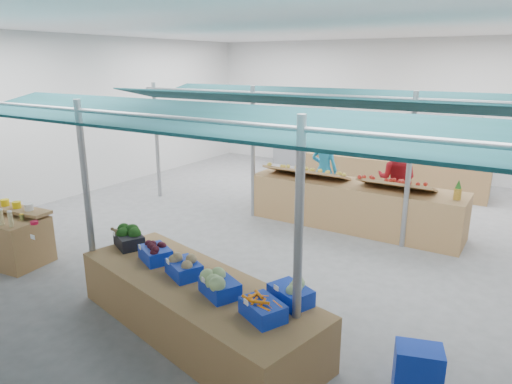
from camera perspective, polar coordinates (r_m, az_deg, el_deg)
floor at (r=9.92m, az=2.90°, el=-4.71°), size 13.00×13.00×0.00m
hall at (r=10.60m, az=7.04°, el=11.22°), size 13.00×13.00×13.00m
pole_grid at (r=7.59m, az=1.45°, el=3.10°), size 10.00×4.60×3.00m
awnings at (r=7.43m, az=1.50°, el=10.41°), size 9.50×7.08×0.30m
back_shelving_left at (r=15.95m, az=5.88°, el=6.86°), size 2.00×0.50×2.00m
back_shelving_right at (r=14.53m, az=21.96°, el=4.89°), size 2.00×0.50×2.00m
bottle_shelf at (r=9.57m, az=-29.29°, el=-4.71°), size 1.98×1.34×1.12m
veg_counter at (r=6.31m, az=-7.65°, el=-13.93°), size 3.97×2.05×0.74m
fruit_counter at (r=10.16m, az=12.01°, el=-1.61°), size 4.60×1.12×0.98m
far_counter at (r=13.47m, az=16.73°, el=2.18°), size 5.02×1.25×0.89m
crate_stack at (r=5.54m, az=19.55°, el=-20.42°), size 0.57×0.48×0.59m
vendor_left at (r=11.47m, az=8.50°, el=2.78°), size 0.67×0.44×1.84m
vendor_right at (r=10.89m, az=17.16°, el=1.53°), size 0.90×0.70×1.84m
crate_broccoli at (r=7.34m, az=-15.62°, el=-5.44°), size 0.60×0.53×0.35m
crate_beets at (r=6.75m, az=-12.47°, el=-7.34°), size 0.60×0.53×0.29m
crate_celeriac at (r=6.23m, az=-9.02°, el=-9.10°), size 0.60×0.53×0.31m
crate_cabbage at (r=5.69m, az=-4.55°, el=-11.29°), size 0.60×0.53×0.35m
crate_carrots at (r=5.24m, az=0.87°, el=-14.39°), size 0.60×0.53×0.29m
sparrow at (r=7.39m, az=-17.21°, el=-4.68°), size 0.12×0.09×0.11m
pole_ribbon at (r=7.87m, az=-25.98°, el=-3.62°), size 0.12×0.12×0.28m
apple_heap_yellow at (r=10.30m, az=6.31°, el=2.68°), size 1.91×0.72×0.27m
apple_heap_red at (r=9.62m, az=17.19°, el=1.10°), size 1.51×0.72×0.27m
pineapple at (r=9.41m, az=23.92°, el=0.20°), size 0.14×0.14×0.39m
crate_extra at (r=5.53m, az=4.37°, el=-12.28°), size 0.60×0.51×0.32m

